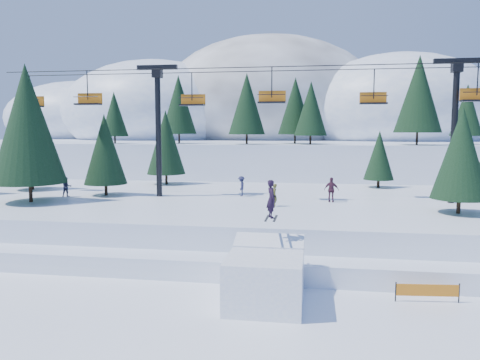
# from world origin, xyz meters

# --- Properties ---
(ground) EXTENTS (160.00, 160.00, 0.00)m
(ground) POSITION_xyz_m (0.00, 0.00, 0.00)
(ground) COLOR white
(ground) RESTS_ON ground
(mid_shelf) EXTENTS (70.00, 22.00, 2.50)m
(mid_shelf) POSITION_xyz_m (0.00, 18.00, 1.25)
(mid_shelf) COLOR white
(mid_shelf) RESTS_ON ground
(berm) EXTENTS (70.00, 6.00, 1.10)m
(berm) POSITION_xyz_m (0.00, 8.00, 0.55)
(berm) COLOR white
(berm) RESTS_ON ground
(mountain_ridge) EXTENTS (119.00, 60.00, 26.46)m
(mountain_ridge) POSITION_xyz_m (-5.08, 73.35, 9.64)
(mountain_ridge) COLOR white
(mountain_ridge) RESTS_ON ground
(jump_kicker) EXTENTS (3.32, 4.53, 5.41)m
(jump_kicker) POSITION_xyz_m (1.07, 2.83, 1.25)
(jump_kicker) COLOR white
(jump_kicker) RESTS_ON ground
(chairlift) EXTENTS (46.61, 3.21, 10.28)m
(chairlift) POSITION_xyz_m (0.50, 18.05, 9.32)
(chairlift) COLOR black
(chairlift) RESTS_ON mid_shelf
(conifer_stand) EXTENTS (63.08, 17.13, 10.00)m
(conifer_stand) POSITION_xyz_m (2.01, 18.52, 7.01)
(conifer_stand) COLOR black
(conifer_stand) RESTS_ON mid_shelf
(distant_skiers) EXTENTS (21.61, 5.58, 1.81)m
(distant_skiers) POSITION_xyz_m (-3.43, 17.31, 3.33)
(distant_skiers) COLOR #27284A
(distant_skiers) RESTS_ON mid_shelf
(banner_near) EXTENTS (2.85, 0.32, 0.90)m
(banner_near) POSITION_xyz_m (8.28, 3.99, 0.54)
(banner_near) COLOR black
(banner_near) RESTS_ON ground
(banner_far) EXTENTS (2.86, 0.09, 0.90)m
(banner_far) POSITION_xyz_m (10.53, 6.56, 0.54)
(banner_far) COLOR black
(banner_far) RESTS_ON ground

